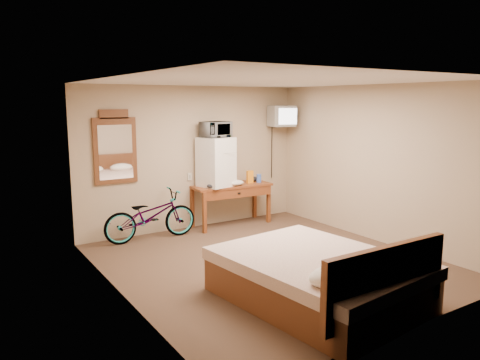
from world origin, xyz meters
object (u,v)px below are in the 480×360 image
Objects in this scene: bed at (321,278)px; microwave at (216,129)px; desk at (232,191)px; blue_cup at (259,178)px; wall_mirror at (115,148)px; bicycle at (150,216)px; crt_television at (281,116)px; mini_fridge at (216,162)px.

microwave is at bearing 79.78° from bed.
microwave is (-0.31, 0.04, 1.11)m from desk.
blue_cup is at bearing -16.49° from microwave.
wall_mirror is 0.77× the size of bicycle.
desk is 3.51m from bed.
crt_television is (1.42, -0.02, 0.21)m from microwave.
mini_fridge is (-0.31, 0.04, 0.54)m from desk.
microwave is 3.19× the size of blue_cup.
desk is at bearing -86.24° from bicycle.
wall_mirror reaches higher than bed.
mini_fridge reaches higher than desk.
desk is 1.72× the size of mini_fridge.
crt_television is at bearing -0.79° from mini_fridge.
crt_television reaches higher than microwave.
microwave reaches higher than blue_cup.
crt_television is at bearing 8.35° from blue_cup.
crt_television is (1.42, -0.02, 0.78)m from mini_fridge.
bicycle is at bearing -178.46° from crt_television.
wall_mirror reaches higher than blue_cup.
blue_cup is 3.66m from bed.
wall_mirror is at bearing 55.01° from bicycle.
bed is at bearing -121.03° from crt_television.
microwave is at bearing 173.08° from blue_cup.
crt_television reaches higher than blue_cup.
crt_television is 3.13m from bicycle.
microwave is 3.76m from bed.
microwave is 1.26m from blue_cup.
blue_cup is at bearing 66.06° from bed.
crt_television reaches higher than bicycle.
blue_cup is 0.07× the size of bed.
wall_mirror reaches higher than desk.
bed is at bearing -100.22° from mini_fridge.
bicycle is at bearing 101.42° from bed.
microwave is 1.44m from crt_television.
blue_cup is (0.54, -0.06, 0.19)m from desk.
wall_mirror reaches higher than bicycle.
bed reaches higher than desk.
microwave is at bearing 179.20° from crt_television.
crt_television reaches higher than desk.
bicycle is at bearing -178.26° from desk.
wall_mirror is (-2.57, 0.33, 0.67)m from blue_cup.
wall_mirror is 3.99m from bed.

